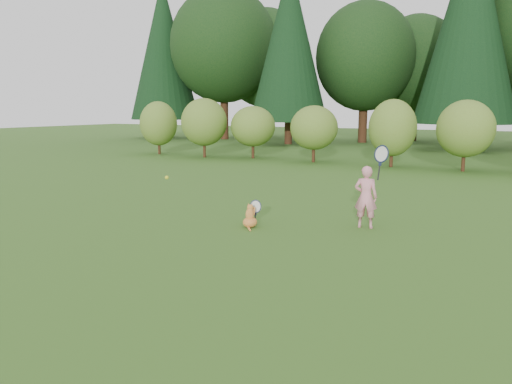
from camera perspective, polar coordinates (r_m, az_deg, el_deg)
The scene contains 6 objects.
ground at distance 9.71m, azimuth -3.25°, elevation -4.68°, with size 100.00×100.00×0.00m, color #264E16.
shrub_row at distance 21.64m, azimuth 14.80°, elevation 6.66°, with size 28.00×3.00×2.80m, color olive, non-canonical shape.
woodland_backdrop at distance 31.85m, azimuth 19.58°, elevation 18.30°, with size 48.00×10.00×15.00m, color black, non-canonical shape.
child at distance 10.21m, azimuth 12.49°, elevation -0.40°, with size 0.73×0.46×1.88m.
cat at distance 10.11m, azimuth -0.67°, elevation -2.63°, with size 0.40×0.68×0.66m.
tennis_ball at distance 10.40m, azimuth -10.16°, elevation 1.64°, with size 0.08×0.08×0.08m.
Camera 1 is at (4.85, -8.06, 2.39)m, focal length 35.00 mm.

